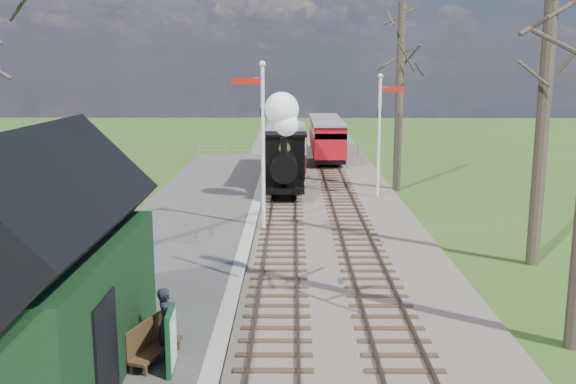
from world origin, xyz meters
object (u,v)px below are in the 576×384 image
object	(u,v)px
coach	(286,148)
sign_board	(171,340)
semaphore_far	(381,126)
bench	(151,342)
person	(166,322)
locomotive	(284,151)
semaphore_near	(261,134)
red_carriage_a	(329,141)
red_carriage_b	(324,133)
station_shed	(36,276)

from	to	relation	value
coach	sign_board	distance (m)	23.93
semaphore_far	bench	xyz separation A→B (m)	(-6.84, -17.11, -2.76)
bench	person	size ratio (longest dim) A/B	1.05
locomotive	bench	size ratio (longest dim) A/B	3.12
semaphore_near	red_carriage_a	bearing A→B (deg)	78.44
red_carriage_b	semaphore_near	bearing A→B (deg)	-98.72
sign_board	semaphore_near	bearing A→B (deg)	84.10
red_carriage_a	bench	bearing A→B (deg)	-100.41
locomotive	sign_board	distance (m)	17.93
locomotive	red_carriage_b	size ratio (longest dim) A/B	0.96
coach	sign_board	xyz separation A→B (m)	(-1.96, -23.84, -0.77)
red_carriage_b	person	xyz separation A→B (m)	(-4.78, -32.89, -0.54)
semaphore_near	semaphore_far	xyz separation A→B (m)	(5.14, 6.00, -0.27)
coach	sign_board	bearing A→B (deg)	-94.71
coach	sign_board	world-z (taller)	coach
semaphore_far	locomotive	size ratio (longest dim) A/B	1.20
sign_board	bench	bearing A→B (deg)	139.04
bench	person	bearing A→B (deg)	35.11
station_shed	coach	xyz separation A→B (m)	(4.30, 24.29, -0.67)
semaphore_far	red_carriage_b	size ratio (longest dim) A/B	1.15
semaphore_near	semaphore_far	size ratio (longest dim) A/B	1.09
semaphore_near	sign_board	distance (m)	11.95
red_carriage_a	red_carriage_b	xyz separation A→B (m)	(0.00, 5.50, 0.00)
bench	semaphore_far	bearing A→B (deg)	68.21
sign_board	coach	bearing A→B (deg)	85.29
red_carriage_b	sign_board	distance (m)	33.84
sign_board	bench	distance (m)	0.71
station_shed	semaphore_far	world-z (taller)	semaphore_far
semaphore_near	bench	bearing A→B (deg)	-98.69
red_carriage_b	sign_board	xyz separation A→B (m)	(-4.56, -33.53, -0.64)
locomotive	red_carriage_a	size ratio (longest dim) A/B	0.96
coach	red_carriage_b	distance (m)	10.03
station_shed	red_carriage_a	size ratio (longest dim) A/B	1.27
red_carriage_b	person	distance (m)	33.24
locomotive	coach	size ratio (longest dim) A/B	0.63
semaphore_far	bench	bearing A→B (deg)	-111.79
station_shed	locomotive	world-z (taller)	station_shed
semaphore_near	semaphore_far	bearing A→B (deg)	49.40
semaphore_near	coach	distance (m)	12.48
semaphore_near	locomotive	world-z (taller)	semaphore_near
semaphore_far	coach	world-z (taller)	semaphore_far
semaphore_near	locomotive	bearing A→B (deg)	83.06
semaphore_far	bench	distance (m)	18.64
coach	person	xyz separation A→B (m)	(-2.18, -23.20, -0.67)
semaphore_near	coach	bearing A→B (deg)	86.42
red_carriage_a	sign_board	size ratio (longest dim) A/B	3.99
station_shed	red_carriage_b	distance (m)	34.68
red_carriage_a	bench	size ratio (longest dim) A/B	3.26
semaphore_far	locomotive	world-z (taller)	semaphore_far
person	red_carriage_a	bearing A→B (deg)	-21.54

